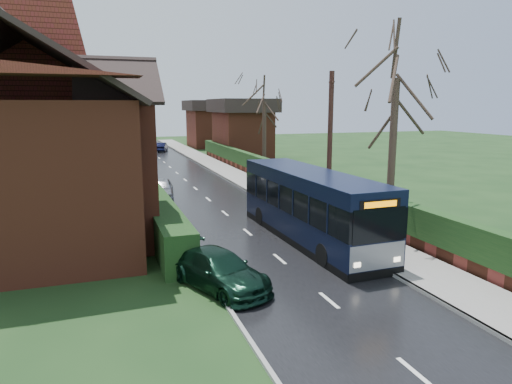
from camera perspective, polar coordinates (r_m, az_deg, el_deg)
name	(u,v)px	position (r m, az deg, el deg)	size (l,w,h in m)	color
ground	(262,245)	(19.54, 0.76, -6.61)	(140.00, 140.00, 0.00)	#26441D
road	(208,199)	(28.85, -5.98, -0.92)	(6.00, 100.00, 0.02)	black
pavement	(271,194)	(30.06, 1.93, -0.28)	(2.50, 100.00, 0.14)	slate
kerb_right	(254,195)	(29.66, -0.24, -0.42)	(0.12, 100.00, 0.14)	gray
kerb_left	(159,202)	(28.33, -12.00, -1.24)	(0.12, 100.00, 0.10)	gray
front_hedge	(154,208)	(23.22, -12.60, -2.01)	(1.20, 16.00, 1.60)	black
picket_fence	(170,214)	(23.39, -10.73, -2.73)	(0.10, 16.00, 0.90)	gray
right_wall_hedge	(293,179)	(30.47, 4.66, 1.66)	(0.60, 50.00, 1.80)	brown
brick_house	(41,139)	(22.49, -25.30, 6.03)	(9.30, 14.60, 10.30)	brown
bus	(310,207)	(19.94, 6.78, -1.83)	(2.57, 10.09, 3.05)	black
car_silver	(161,189)	(29.26, -11.82, 0.38)	(1.57, 3.90, 1.33)	#AAA9AE
car_green	(219,270)	(15.00, -4.68, -9.70)	(1.69, 4.15, 1.20)	black
car_distant	(161,147)	(59.52, -11.75, 5.52)	(1.26, 3.60, 1.19)	black
bus_stop_sign	(380,214)	(18.15, 15.21, -2.72)	(0.20, 0.38, 2.61)	slate
telegraph_pole	(330,146)	(23.61, 9.20, 5.70)	(0.33, 0.95, 7.51)	#321B16
tree_right_near	(397,67)	(21.17, 17.23, 14.75)	(4.63, 4.63, 10.01)	#392A21
tree_right_far	(264,97)	(38.85, 1.06, 11.84)	(4.54, 4.54, 8.76)	#35261F
tree_house_side	(64,87)	(35.62, -22.91, 12.03)	(4.19, 4.19, 9.53)	#3B3023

